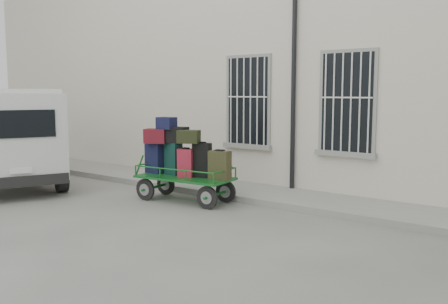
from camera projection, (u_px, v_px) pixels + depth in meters
ground at (182, 211)px, 10.47m from camera, size 80.00×80.00×0.00m
building at (309, 74)px, 14.44m from camera, size 24.00×5.15×6.00m
sidewalk at (243, 191)px, 12.19m from camera, size 24.00×1.70×0.15m
luggage_cart at (182, 160)px, 11.36m from camera, size 2.65×1.23×1.91m
van at (7, 131)px, 13.24m from camera, size 5.45×3.94×2.56m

